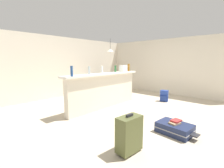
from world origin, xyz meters
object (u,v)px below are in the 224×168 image
pendant_lamp (110,50)px  grocery_bag (123,69)px  suitcase_flat_navy (175,128)px  backpack_blue (164,96)px  bottle_amber (129,68)px  dining_table (110,80)px  suitcase_upright_olive (129,134)px  dining_chair_near_partition (118,84)px  dining_chair_far_side (101,81)px  bottle_blue (72,71)px  bottle_white (102,70)px  book_stack (175,122)px  bottle_clear (89,71)px  bottle_green (115,69)px

pendant_lamp → grocery_bag: bearing=-119.9°
suitcase_flat_navy → backpack_blue: backpack_blue is taller
bottle_amber → dining_table: bottle_amber is taller
grocery_bag → suitcase_upright_olive: size_ratio=0.39×
grocery_bag → dining_table: (0.75, 1.38, -0.59)m
bottle_amber → dining_table: bearing=70.1°
dining_chair_near_partition → dining_chair_far_side: same height
bottle_amber → pendant_lamp: pendant_lamp is taller
bottle_blue → dining_chair_far_side: bearing=34.7°
dining_chair_near_partition → bottle_blue: bearing=-162.1°
bottle_white → grocery_bag: (1.03, -0.05, -0.01)m
dining_table → book_stack: dining_table is taller
bottle_amber → suitcase_flat_navy: bearing=-122.8°
backpack_blue → bottle_blue: bearing=163.1°
suitcase_flat_navy → bottle_clear: bearing=99.6°
bottle_white → suitcase_upright_olive: size_ratio=0.35×
bottle_white → grocery_bag: bearing=-2.9°
grocery_bag → suitcase_flat_navy: size_ratio=0.30×
bottle_white → dining_table: (1.78, 1.33, -0.60)m
bottle_clear → backpack_blue: bottle_clear is taller
dining_chair_near_partition → book_stack: 3.87m
bottle_blue → book_stack: 2.70m
bottle_clear → suitcase_flat_navy: 2.61m
bottle_white → bottle_amber: bottle_amber is taller
suitcase_flat_navy → bottle_green: bearing=69.5°
bottle_amber → pendant_lamp: (0.58, 1.47, 0.71)m
grocery_bag → pendant_lamp: pendant_lamp is taller
suitcase_upright_olive → backpack_blue: suitcase_upright_olive is taller
bottle_clear → bottle_amber: size_ratio=0.87×
dining_chair_near_partition → bottle_clear: bearing=-158.2°
grocery_bag → dining_chair_near_partition: size_ratio=0.28×
bottle_white → suitcase_flat_navy: size_ratio=0.27×
dining_table → bottle_clear: bearing=-148.6°
bottle_clear → dining_chair_far_side: bottle_clear is taller
bottle_blue → bottle_green: size_ratio=1.18×
bottle_white → grocery_bag: 1.03m
dining_chair_near_partition → bottle_green: bearing=-144.4°
dining_chair_near_partition → suitcase_flat_navy: bearing=-121.7°
bottle_clear → backpack_blue: bearing=-20.1°
bottle_white → backpack_blue: bearing=-29.2°
bottle_blue → grocery_bag: bottle_blue is taller
bottle_blue → bottle_amber: 2.48m
bottle_green → book_stack: size_ratio=0.73×
backpack_blue → bottle_amber: bearing=128.8°
bottle_green → backpack_blue: bottle_green is taller
bottle_white → bottle_green: 0.67m
grocery_bag → book_stack: bearing=-118.0°
suitcase_upright_olive → backpack_blue: 3.72m
bottle_amber → suitcase_upright_olive: bearing=-143.2°
dining_table → backpack_blue: bearing=-82.7°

